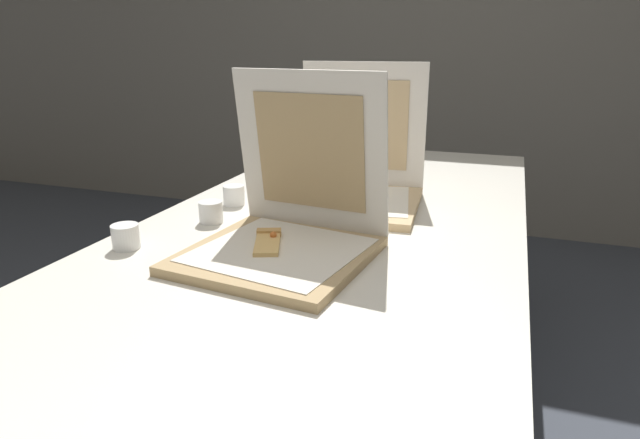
# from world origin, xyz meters

# --- Properties ---
(wall_back) EXTENTS (10.00, 0.10, 2.60)m
(wall_back) POSITION_xyz_m (0.00, 2.86, 1.30)
(wall_back) COLOR gray
(wall_back) RESTS_ON ground
(table) EXTENTS (0.99, 2.22, 0.72)m
(table) POSITION_xyz_m (0.00, 0.61, 0.68)
(table) COLOR silver
(table) RESTS_ON ground
(pizza_box_front) EXTENTS (0.43, 0.43, 0.41)m
(pizza_box_front) POSITION_xyz_m (-0.03, 0.35, 0.78)
(pizza_box_front) COLOR tan
(pizza_box_front) RESTS_ON table
(pizza_box_middle) EXTENTS (0.42, 0.42, 0.41)m
(pizza_box_middle) POSITION_xyz_m (0.00, 0.80, 0.78)
(pizza_box_middle) COLOR tan
(pizza_box_middle) RESTS_ON table
(cup_white_far) EXTENTS (0.06, 0.06, 0.06)m
(cup_white_far) POSITION_xyz_m (-0.24, 0.98, 0.75)
(cup_white_far) COLOR white
(cup_white_far) RESTS_ON table
(cup_white_near_left) EXTENTS (0.06, 0.06, 0.06)m
(cup_white_near_left) POSITION_xyz_m (-0.40, 0.26, 0.75)
(cup_white_near_left) COLOR white
(cup_white_near_left) RESTS_ON table
(cup_white_near_center) EXTENTS (0.06, 0.06, 0.06)m
(cup_white_near_center) POSITION_xyz_m (-0.31, 0.50, 0.75)
(cup_white_near_center) COLOR white
(cup_white_near_center) RESTS_ON table
(cup_white_mid) EXTENTS (0.06, 0.06, 0.06)m
(cup_white_mid) POSITION_xyz_m (-0.33, 0.67, 0.75)
(cup_white_mid) COLOR white
(cup_white_mid) RESTS_ON table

